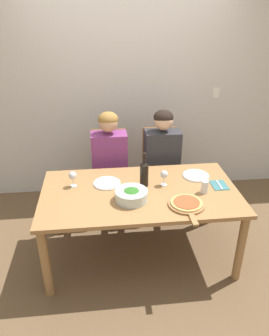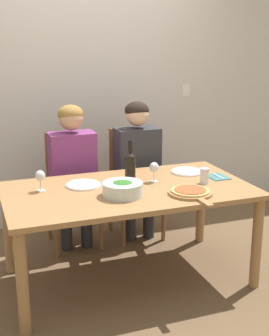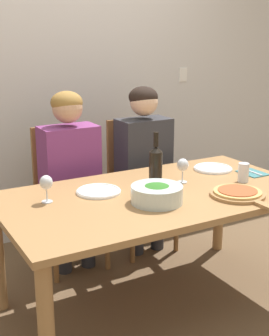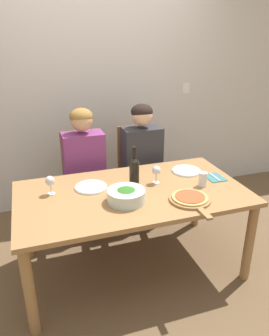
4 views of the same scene
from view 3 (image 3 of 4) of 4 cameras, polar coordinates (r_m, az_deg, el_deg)
ground_plane at (r=2.99m, az=2.58°, el=-16.21°), size 40.00×40.00×0.00m
back_wall at (r=3.75m, az=-8.44°, el=12.10°), size 10.00×0.06×2.70m
dining_table at (r=2.70m, az=2.74°, el=-4.77°), size 1.78×0.97×0.72m
chair_left at (r=3.33m, az=-8.40°, el=-2.88°), size 0.42×0.42×0.98m
chair_right at (r=3.57m, az=0.30°, el=-1.44°), size 0.42×0.42×0.98m
person_woman at (r=3.16m, az=-7.80°, el=0.40°), size 0.47×0.51×1.24m
person_man at (r=3.41m, az=1.27°, el=1.68°), size 0.47×0.51×1.24m
wine_bottle at (r=2.74m, az=2.59°, el=0.32°), size 0.08×0.08×0.33m
broccoli_bowl at (r=2.50m, az=2.74°, el=-3.18°), size 0.28×0.28×0.10m
dinner_plate_left at (r=2.67m, az=-4.41°, el=-2.82°), size 0.26×0.26×0.02m
dinner_plate_right at (r=3.17m, az=9.54°, el=-0.03°), size 0.26×0.26×0.02m
pizza_on_board at (r=2.67m, az=12.56°, el=-3.06°), size 0.31×0.45×0.04m
wine_glass_left at (r=2.53m, az=-10.71°, el=-1.89°), size 0.07×0.07×0.15m
wine_glass_right at (r=2.84m, az=5.90°, el=0.24°), size 0.07×0.07×0.15m
water_tumbler at (r=2.93m, az=13.14°, el=-0.54°), size 0.07×0.07×0.12m
fork_on_napkin at (r=3.13m, az=14.19°, el=-0.58°), size 0.14×0.18×0.01m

